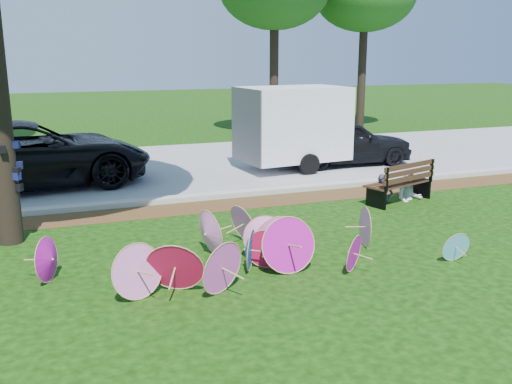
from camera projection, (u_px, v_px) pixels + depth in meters
The scene contains 11 objects.
ground at pixel (270, 283), 8.55m from camera, with size 90.00×90.00×0.00m, color black.
mulch_strip at pixel (196, 208), 12.65m from camera, with size 90.00×1.00×0.01m, color #472D16.
curb at pixel (189, 198), 13.28m from camera, with size 90.00×0.30×0.12m, color #B7B5AD.
street at pixel (156, 167), 17.07m from camera, with size 90.00×8.00×0.01m, color gray.
parasol_pile at pixel (243, 247), 8.97m from camera, with size 6.76×2.68×0.91m.
black_van at pixel (28, 155), 14.38m from camera, with size 2.81×6.09×1.69m, color black.
dark_pickup at pixel (344, 142), 17.39m from camera, with size 1.65×4.09×1.39m, color black.
cargo_trailer at pixel (293, 123), 16.60m from camera, with size 2.99×1.89×2.69m, color white.
park_bench at pixel (398, 182), 13.08m from camera, with size 1.80×0.68×0.94m, color black, non-canonical shape.
person_left at pixel (384, 175), 12.97m from camera, with size 0.47×0.31×1.28m, color #333546.
person_right at pixel (410, 173), 13.20m from camera, with size 0.62×0.49×1.29m, color silver.
Camera 1 is at (-2.93, -7.42, 3.36)m, focal length 40.00 mm.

